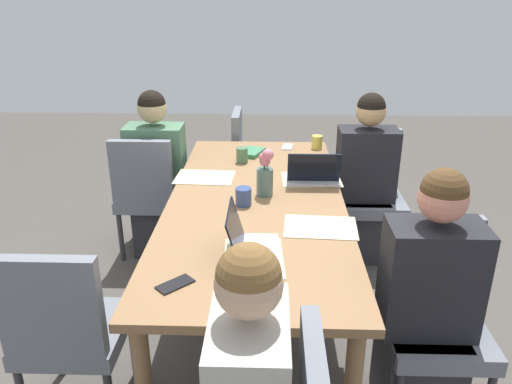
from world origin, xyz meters
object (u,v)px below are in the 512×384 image
(coffee_mug_near_right, at_px, (250,297))
(book_red_cover, at_px, (251,152))
(chair_near_right_near, at_px, (434,308))
(chair_head_right_right_mid, at_px, (251,159))
(person_near_left_mid, at_px, (364,187))
(coffee_mug_centre_left, at_px, (317,142))
(phone_silver, at_px, (287,147))
(person_near_right_near, at_px, (426,312))
(laptop_head_left_left_near, at_px, (248,245))
(coffee_mug_centre_right, at_px, (242,155))
(person_far_left_far, at_px, (158,183))
(laptop_near_left_mid, at_px, (313,176))
(coffee_mug_near_left, at_px, (243,197))
(phone_black, at_px, (175,284))
(chair_far_left_far, at_px, (148,190))
(chair_far_right_far, at_px, (67,326))
(flower_vase, at_px, (265,174))
(dining_table, at_px, (256,211))
(chair_near_left_mid, at_px, (371,187))

(coffee_mug_near_right, height_order, book_red_cover, coffee_mug_near_right)
(chair_near_right_near, bearing_deg, chair_head_right_right_mid, 23.76)
(person_near_left_mid, height_order, coffee_mug_near_right, person_near_left_mid)
(coffee_mug_centre_left, xyz_separation_m, phone_silver, (0.02, 0.21, -0.04))
(person_near_left_mid, bearing_deg, person_near_right_near, -178.99)
(laptop_head_left_left_near, relative_size, coffee_mug_centre_right, 3.14)
(person_far_left_far, xyz_separation_m, person_near_right_near, (-1.50, -1.50, 0.00))
(coffee_mug_near_right, xyz_separation_m, phone_silver, (2.01, -0.19, -0.04))
(person_near_right_near, relative_size, laptop_near_left_mid, 3.73)
(coffee_mug_near_left, distance_m, phone_black, 0.84)
(coffee_mug_near_left, xyz_separation_m, coffee_mug_near_right, (-0.95, -0.08, -0.00))
(chair_head_right_right_mid, bearing_deg, person_near_left_mid, -129.48)
(coffee_mug_near_right, height_order, phone_black, coffee_mug_near_right)
(coffee_mug_centre_left, xyz_separation_m, book_red_cover, (-0.15, 0.48, -0.03))
(chair_head_right_right_mid, bearing_deg, laptop_head_left_left_near, -178.02)
(chair_far_left_far, xyz_separation_m, person_near_right_near, (-1.43, -1.56, 0.03))
(chair_far_left_far, distance_m, chair_far_right_far, 1.54)
(chair_far_left_far, bearing_deg, laptop_near_left_mid, -110.08)
(chair_near_right_near, bearing_deg, person_near_right_near, 141.24)
(laptop_head_left_left_near, bearing_deg, flower_vase, -5.40)
(laptop_near_left_mid, xyz_separation_m, coffee_mug_centre_right, (0.36, 0.45, 0.01))
(person_near_left_mid, distance_m, coffee_mug_centre_left, 0.48)
(chair_far_right_far, bearing_deg, laptop_near_left_mid, -44.83)
(flower_vase, bearing_deg, chair_head_right_right_mid, 5.74)
(person_far_left_far, bearing_deg, phone_silver, -76.53)
(dining_table, relative_size, person_far_left_far, 1.89)
(coffee_mug_near_right, relative_size, coffee_mug_centre_left, 0.97)
(chair_near_left_mid, xyz_separation_m, book_red_cover, (0.01, 0.86, 0.25))
(dining_table, height_order, coffee_mug_near_right, coffee_mug_near_right)
(chair_far_right_far, bearing_deg, coffee_mug_near_left, -42.73)
(person_near_left_mid, distance_m, book_red_cover, 0.84)
(chair_far_left_far, bearing_deg, coffee_mug_centre_left, -77.01)
(chair_near_right_near, bearing_deg, chair_far_right_far, 96.57)
(chair_near_right_near, distance_m, chair_far_right_far, 1.62)
(chair_head_right_right_mid, distance_m, chair_far_right_far, 2.36)
(dining_table, distance_m, coffee_mug_near_right, 1.02)
(person_near_left_mid, bearing_deg, phone_silver, 64.15)
(book_red_cover, bearing_deg, dining_table, -153.60)
(chair_far_left_far, xyz_separation_m, coffee_mug_near_right, (-1.71, -0.80, 0.28))
(laptop_head_left_left_near, xyz_separation_m, laptop_near_left_mid, (0.89, -0.35, -0.00))
(chair_far_left_far, height_order, phone_silver, chair_far_left_far)
(chair_near_left_mid, distance_m, person_far_left_far, 1.53)
(flower_vase, bearing_deg, coffee_mug_near_right, 178.03)
(coffee_mug_centre_left, distance_m, phone_silver, 0.22)
(chair_head_right_right_mid, relative_size, laptop_head_left_left_near, 2.81)
(coffee_mug_centre_right, height_order, phone_silver, coffee_mug_centre_right)
(dining_table, xyz_separation_m, coffee_mug_near_left, (-0.07, 0.07, 0.12))
(person_far_left_far, bearing_deg, flower_vase, -131.59)
(coffee_mug_near_right, bearing_deg, chair_near_left_mid, -23.44)
(dining_table, bearing_deg, chair_head_right_right_mid, 3.46)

